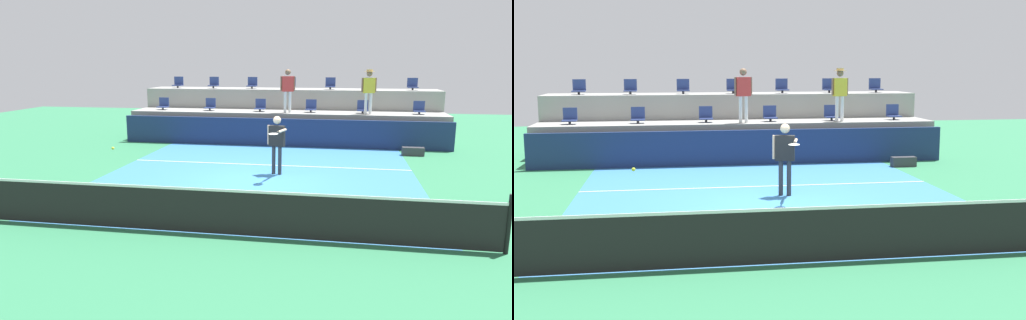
{
  "view_description": "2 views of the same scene",
  "coord_description": "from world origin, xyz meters",
  "views": [
    {
      "loc": [
        2.28,
        -12.35,
        3.26
      ],
      "look_at": [
        0.36,
        -1.67,
        1.02
      ],
      "focal_mm": 33.04,
      "sensor_mm": 36.0,
      "label": 1
    },
    {
      "loc": [
        -2.22,
        -13.42,
        3.13
      ],
      "look_at": [
        -0.3,
        -1.34,
        1.27
      ],
      "focal_mm": 44.19,
      "sensor_mm": 36.0,
      "label": 2
    }
  ],
  "objects": [
    {
      "name": "stadium_chair_upper_right",
      "position": [
        3.53,
        9.03,
        2.31
      ],
      "size": [
        0.44,
        0.4,
        0.52
      ],
      "color": "#2D2D33",
      "rests_on": "seating_tier_upper"
    },
    {
      "name": "stadium_chair_upper_left",
      "position": [
        -3.56,
        9.03,
        2.31
      ],
      "size": [
        0.44,
        0.4,
        0.52
      ],
      "color": "#2D2D33",
      "rests_on": "seating_tier_upper"
    },
    {
      "name": "sponsor_backboard",
      "position": [
        0.0,
        6.0,
        0.55
      ],
      "size": [
        13.0,
        0.16,
        1.1
      ],
      "primitive_type": "cube",
      "color": "navy",
      "rests_on": "ground_plane"
    },
    {
      "name": "seating_tier_lower",
      "position": [
        0.0,
        7.3,
        0.62
      ],
      "size": [
        13.0,
        1.8,
        1.25
      ],
      "primitive_type": "cube",
      "color": "gray",
      "rests_on": "ground_plane"
    },
    {
      "name": "stadium_chair_lower_mid_right",
      "position": [
        1.07,
        7.23,
        1.46
      ],
      "size": [
        0.44,
        0.4,
        0.52
      ],
      "color": "#2D2D33",
      "rests_on": "seating_tier_lower"
    },
    {
      "name": "court_service_line",
      "position": [
        0.0,
        2.4,
        0.01
      ],
      "size": [
        9.0,
        0.06,
        0.0
      ],
      "primitive_type": "cube",
      "color": "white",
      "rests_on": "ground_plane"
    },
    {
      "name": "stadium_chair_lower_far_right",
      "position": [
        5.35,
        7.23,
        1.46
      ],
      "size": [
        0.44,
        0.4,
        0.52
      ],
      "color": "#2D2D33",
      "rests_on": "seating_tier_lower"
    },
    {
      "name": "stadium_chair_lower_far_left",
      "position": [
        -5.36,
        7.23,
        1.46
      ],
      "size": [
        0.44,
        0.4,
        0.52
      ],
      "color": "#2D2D33",
      "rests_on": "seating_tier_lower"
    },
    {
      "name": "tennis_ball",
      "position": [
        -2.87,
        -2.41,
        1.32
      ],
      "size": [
        0.07,
        0.07,
        0.07
      ],
      "color": "#CCE033"
    },
    {
      "name": "stadium_chair_lower_right",
      "position": [
        3.16,
        7.23,
        1.46
      ],
      "size": [
        0.44,
        0.4,
        0.52
      ],
      "color": "#2D2D33",
      "rests_on": "seating_tier_lower"
    },
    {
      "name": "stadium_chair_upper_mid_left",
      "position": [
        -1.74,
        9.03,
        2.31
      ],
      "size": [
        0.44,
        0.4,
        0.52
      ],
      "color": "#2D2D33",
      "rests_on": "seating_tier_upper"
    },
    {
      "name": "seating_tier_upper",
      "position": [
        0.0,
        9.1,
        1.05
      ],
      "size": [
        13.0,
        1.8,
        2.1
      ],
      "primitive_type": "cube",
      "color": "gray",
      "rests_on": "ground_plane"
    },
    {
      "name": "ground_plane",
      "position": [
        0.0,
        0.0,
        0.0
      ],
      "size": [
        40.0,
        40.0,
        0.0
      ],
      "primitive_type": "plane",
      "color": "#2D754C"
    },
    {
      "name": "court_inner_paint",
      "position": [
        0.0,
        1.0,
        0.0
      ],
      "size": [
        9.0,
        10.0,
        0.01
      ],
      "primitive_type": "cube",
      "color": "teal",
      "rests_on": "ground_plane"
    },
    {
      "name": "stadium_chair_lower_left",
      "position": [
        -3.24,
        7.23,
        1.46
      ],
      "size": [
        0.44,
        0.4,
        0.52
      ],
      "color": "#2D2D33",
      "rests_on": "seating_tier_lower"
    },
    {
      "name": "tennis_net",
      "position": [
        0.0,
        -4.0,
        0.5
      ],
      "size": [
        10.48,
        0.08,
        1.07
      ],
      "color": "black",
      "rests_on": "ground_plane"
    },
    {
      "name": "spectator_with_hat",
      "position": [
        3.35,
        6.85,
        2.33
      ],
      "size": [
        0.6,
        0.47,
        1.76
      ],
      "color": "white",
      "rests_on": "seating_tier_lower"
    },
    {
      "name": "spectator_in_grey",
      "position": [
        0.13,
        6.85,
        2.31
      ],
      "size": [
        0.61,
        0.28,
        1.75
      ],
      "color": "white",
      "rests_on": "seating_tier_lower"
    },
    {
      "name": "equipment_bag",
      "position": [
        4.88,
        4.91,
        0.15
      ],
      "size": [
        0.76,
        0.28,
        0.3
      ],
      "primitive_type": "cube",
      "color": "#333338",
      "rests_on": "ground_plane"
    },
    {
      "name": "stadium_chair_lower_mid_left",
      "position": [
        -1.06,
        7.23,
        1.46
      ],
      "size": [
        0.44,
        0.4,
        0.52
      ],
      "color": "#2D2D33",
      "rests_on": "seating_tier_lower"
    },
    {
      "name": "stadium_chair_upper_mid_right",
      "position": [
        1.79,
        9.03,
        2.31
      ],
      "size": [
        0.44,
        0.4,
        0.52
      ],
      "color": "#2D2D33",
      "rests_on": "seating_tier_upper"
    },
    {
      "name": "stadium_chair_upper_center",
      "position": [
        0.02,
        9.03,
        2.31
      ],
      "size": [
        0.44,
        0.4,
        0.52
      ],
      "color": "#2D2D33",
      "rests_on": "seating_tier_upper"
    },
    {
      "name": "stadium_chair_upper_far_right",
      "position": [
        5.3,
        9.03,
        2.31
      ],
      "size": [
        0.44,
        0.4,
        0.52
      ],
      "color": "#2D2D33",
      "rests_on": "seating_tier_upper"
    },
    {
      "name": "stadium_chair_upper_far_left",
      "position": [
        -5.28,
        9.03,
        2.31
      ],
      "size": [
        0.44,
        0.4,
        0.52
      ],
      "color": "#2D2D33",
      "rests_on": "seating_tier_upper"
    },
    {
      "name": "tennis_player",
      "position": [
        0.47,
        1.16,
        1.07
      ],
      "size": [
        0.59,
        1.29,
        1.74
      ],
      "color": "#2D2D33",
      "rests_on": "ground_plane"
    }
  ]
}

